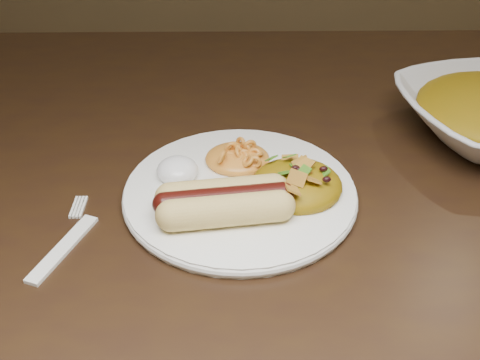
{
  "coord_description": "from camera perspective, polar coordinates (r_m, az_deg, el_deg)",
  "views": [
    {
      "loc": [
        -0.02,
        -0.53,
        1.12
      ],
      "look_at": [
        -0.02,
        -0.05,
        0.77
      ],
      "focal_mm": 42.0,
      "sensor_mm": 36.0,
      "label": 1
    }
  ],
  "objects": [
    {
      "name": "hotdog",
      "position": [
        0.56,
        -1.6,
        -2.15
      ],
      "size": [
        0.12,
        0.08,
        0.03
      ],
      "rotation": [
        0.0,
        0.0,
        0.13
      ],
      "color": "#FEDF86",
      "rests_on": "plate"
    },
    {
      "name": "fork",
      "position": [
        0.57,
        -17.52,
        -6.64
      ],
      "size": [
        0.07,
        0.14,
        0.0
      ],
      "primitive_type": "cube",
      "rotation": [
        0.0,
        0.0,
        -0.37
      ],
      "color": "white",
      "rests_on": "table"
    },
    {
      "name": "mac_and_cheese",
      "position": [
        0.64,
        -0.27,
        2.95
      ],
      "size": [
        0.09,
        0.09,
        0.03
      ],
      "primitive_type": "ellipsoid",
      "rotation": [
        0.0,
        0.0,
        -0.38
      ],
      "color": "gold",
      "rests_on": "plate"
    },
    {
      "name": "taco_salad",
      "position": [
        0.59,
        5.83,
        0.28
      ],
      "size": [
        0.1,
        0.09,
        0.04
      ],
      "rotation": [
        0.0,
        0.0,
        -0.17
      ],
      "color": "#BA5D03",
      "rests_on": "plate"
    },
    {
      "name": "plate",
      "position": [
        0.61,
        -0.0,
        -1.27
      ],
      "size": [
        0.31,
        0.31,
        0.01
      ],
      "primitive_type": "cylinder",
      "rotation": [
        0.0,
        0.0,
        0.3
      ],
      "color": "white",
      "rests_on": "table"
    },
    {
      "name": "table",
      "position": [
        0.71,
        1.27,
        -5.38
      ],
      "size": [
        1.6,
        0.9,
        0.75
      ],
      "color": "black",
      "rests_on": "floor"
    },
    {
      "name": "sour_cream",
      "position": [
        0.61,
        -6.41,
        1.41
      ],
      "size": [
        0.05,
        0.05,
        0.03
      ],
      "primitive_type": "ellipsoid",
      "rotation": [
        0.0,
        0.0,
        -0.2
      ],
      "color": "white",
      "rests_on": "plate"
    }
  ]
}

